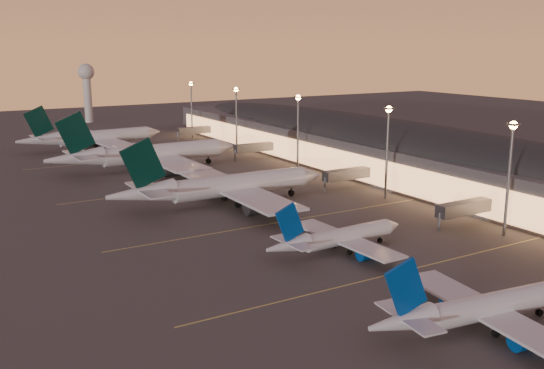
% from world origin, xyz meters
% --- Properties ---
extents(ground, '(700.00, 700.00, 0.00)m').
position_xyz_m(ground, '(0.00, 0.00, 0.00)').
color(ground, '#3E3C39').
extents(airliner_narrow_south, '(37.46, 33.70, 13.37)m').
position_xyz_m(airliner_narrow_south, '(-6.61, -29.01, 3.46)').
color(airliner_narrow_south, silver).
rests_on(airliner_narrow_south, ground).
extents(airliner_narrow_north, '(34.34, 30.64, 12.29)m').
position_xyz_m(airliner_narrow_north, '(-3.11, 10.11, 3.18)').
color(airliner_narrow_north, silver).
rests_on(airliner_narrow_north, ground).
extents(airliner_wide_near, '(62.08, 56.32, 19.92)m').
position_xyz_m(airliner_wide_near, '(-6.36, 56.57, 5.13)').
color(airliner_wide_near, silver).
rests_on(airliner_wide_near, ground).
extents(airliner_wide_mid, '(67.44, 61.28, 21.62)m').
position_xyz_m(airliner_wide_mid, '(-7.87, 112.50, 5.57)').
color(airliner_wide_mid, silver).
rests_on(airliner_wide_mid, ground).
extents(airliner_wide_far, '(60.26, 55.06, 19.27)m').
position_xyz_m(airliner_wide_far, '(-12.50, 165.25, 4.96)').
color(airliner_wide_far, silver).
rests_on(airliner_wide_far, ground).
extents(terminal_building, '(56.35, 255.00, 17.46)m').
position_xyz_m(terminal_building, '(61.84, 72.47, 8.78)').
color(terminal_building, '#4A494F').
rests_on(terminal_building, ground).
extents(light_masts, '(2.20, 217.20, 25.90)m').
position_xyz_m(light_masts, '(36.00, 65.00, 17.55)').
color(light_masts, slate).
rests_on(light_masts, ground).
extents(radar_tower, '(9.00, 9.00, 32.50)m').
position_xyz_m(radar_tower, '(10.00, 260.00, 21.87)').
color(radar_tower, silver).
rests_on(radar_tower, ground).
extents(lane_markings, '(90.00, 180.36, 0.00)m').
position_xyz_m(lane_markings, '(0.00, 40.00, 0.01)').
color(lane_markings, '#D8C659').
rests_on(lane_markings, ground).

